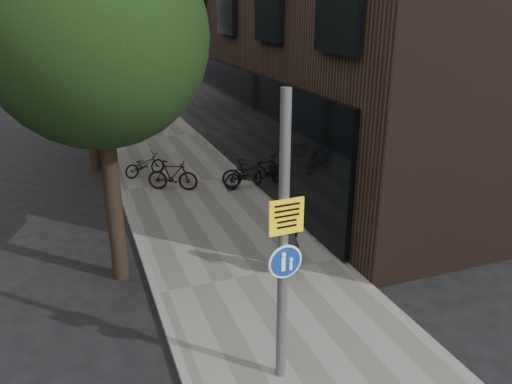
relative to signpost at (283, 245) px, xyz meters
name	(u,v)px	position (x,y,z in m)	size (l,w,h in m)	color
ground	(311,377)	(0.50, -0.13, -2.50)	(120.00, 120.00, 0.00)	black
sidewalk	(188,184)	(0.75, 9.87, -2.44)	(4.50, 60.00, 0.12)	slate
curb_edge	(121,192)	(-1.50, 9.87, -2.43)	(0.15, 60.00, 0.13)	slate
street_tree_near	(100,45)	(-2.03, 4.51, 2.61)	(4.40, 4.40, 7.50)	black
street_tree_mid	(81,27)	(-2.03, 13.01, 2.61)	(5.00, 5.00, 7.80)	black
street_tree_far	(74,20)	(-2.03, 22.01, 2.61)	(5.00, 5.00, 7.80)	black
signpost	(283,245)	(0.00, 0.00, 0.00)	(0.55, 0.16, 4.71)	#595B5E
pedestrian	(288,238)	(1.46, 2.99, -1.49)	(0.65, 0.42, 1.77)	black
parked_bike_facade_near	(246,174)	(2.50, 8.76, -1.92)	(0.60, 1.73, 0.91)	black
parked_bike_facade_far	(248,173)	(2.50, 8.64, -1.87)	(0.48, 1.70, 1.02)	black
parked_bike_curb_near	(144,165)	(-0.50, 11.13, -1.98)	(0.53, 1.52, 0.80)	black
parked_bike_curb_far	(173,175)	(0.14, 9.31, -1.88)	(0.47, 1.67, 1.00)	black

